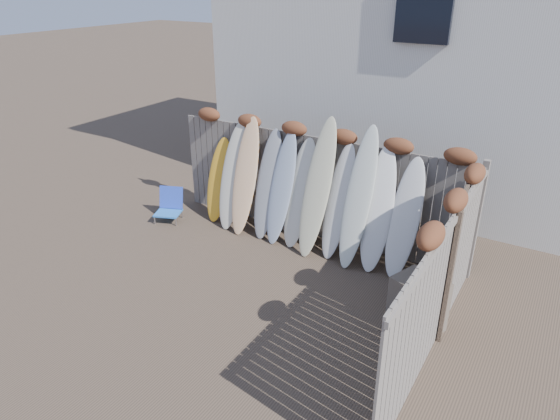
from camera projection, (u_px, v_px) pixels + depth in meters
The scene contains 18 objects.
ground at pixel (242, 292), 8.09m from camera, with size 80.00×80.00×0.00m, color #493A2D.
back_fence at pixel (316, 179), 9.41m from camera, with size 6.05×0.28×2.24m.
right_fence at pixel (441, 278), 6.39m from camera, with size 0.28×4.40×2.24m.
house at pixel (418, 45), 11.51m from camera, with size 8.50×5.50×6.33m.
beach_chair at pixel (170, 205), 10.43m from camera, with size 0.66×0.68×0.67m.
wooden_crate at pixel (418, 304), 7.15m from camera, with size 0.68×0.57×0.79m, color brown.
lattice_panel at pixel (455, 258), 7.13m from camera, with size 0.06×1.34×2.02m, color #372921.
surfboard_0 at pixel (219, 180), 10.25m from camera, with size 0.52×0.07×1.77m, color gold.
surfboard_1 at pixel (233, 177), 9.90m from camera, with size 0.54×0.07×2.16m, color beige.
surfboard_2 at pixel (245, 177), 9.69m from camera, with size 0.49×0.07×2.33m, color #FFB98B.
surfboard_3 at pixel (268, 185), 9.54m from camera, with size 0.49×0.07×2.15m, color gray.
surfboard_4 at pixel (281, 188), 9.34m from camera, with size 0.47×0.07×2.19m, color #92A1BC.
surfboard_5 at pixel (300, 194), 9.23m from camera, with size 0.55×0.07×2.09m, color silver.
surfboard_6 at pixel (317, 188), 8.87m from camera, with size 0.51×0.07×2.57m, color beige.
surfboard_7 at pixel (338, 202), 8.84m from camera, with size 0.47×0.07×2.13m, color silver.
surfboard_8 at pixel (358, 198), 8.53m from camera, with size 0.48×0.07×2.53m, color silver.
surfboard_9 at pixel (378, 210), 8.46m from camera, with size 0.51×0.07×2.21m, color white.
surfboard_10 at pixel (405, 219), 8.27m from camera, with size 0.51×0.07×2.09m, color white.
Camera 1 is at (4.04, -5.44, 4.66)m, focal length 32.00 mm.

